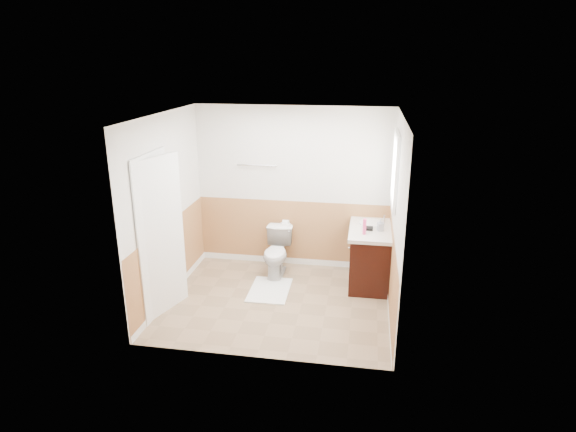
% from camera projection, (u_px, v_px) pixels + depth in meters
% --- Properties ---
extents(floor, '(3.00, 3.00, 0.00)m').
position_uv_depth(floor, '(278.00, 301.00, 6.55)').
color(floor, '#8C7051').
rests_on(floor, ground).
extents(ceiling, '(3.00, 3.00, 0.00)m').
position_uv_depth(ceiling, '(276.00, 115.00, 5.77)').
color(ceiling, white).
rests_on(ceiling, floor).
extents(wall_back, '(3.00, 0.00, 3.00)m').
position_uv_depth(wall_back, '(293.00, 188.00, 7.38)').
color(wall_back, silver).
rests_on(wall_back, floor).
extents(wall_front, '(3.00, 0.00, 3.00)m').
position_uv_depth(wall_front, '(253.00, 253.00, 4.94)').
color(wall_front, silver).
rests_on(wall_front, floor).
extents(wall_left, '(0.00, 3.00, 3.00)m').
position_uv_depth(wall_left, '(166.00, 208.00, 6.39)').
color(wall_left, silver).
rests_on(wall_left, floor).
extents(wall_right, '(0.00, 3.00, 3.00)m').
position_uv_depth(wall_right, '(397.00, 221.00, 5.92)').
color(wall_right, silver).
rests_on(wall_right, floor).
extents(wainscot_back, '(3.00, 0.00, 3.00)m').
position_uv_depth(wainscot_back, '(293.00, 234.00, 7.60)').
color(wainscot_back, '#B87B49').
rests_on(wainscot_back, floor).
extents(wainscot_front, '(3.00, 0.00, 3.00)m').
position_uv_depth(wainscot_front, '(255.00, 317.00, 5.19)').
color(wainscot_front, '#B87B49').
rests_on(wainscot_front, floor).
extents(wainscot_left, '(0.00, 2.60, 2.60)m').
position_uv_depth(wainscot_left, '(172.00, 260.00, 6.63)').
color(wainscot_left, '#B87B49').
rests_on(wainscot_left, floor).
extents(wainscot_right, '(0.00, 2.60, 2.60)m').
position_uv_depth(wainscot_right, '(391.00, 276.00, 6.16)').
color(wainscot_right, '#B87B49').
rests_on(wainscot_right, floor).
extents(toilet, '(0.41, 0.70, 0.71)m').
position_uv_depth(toilet, '(277.00, 253.00, 7.26)').
color(toilet, silver).
rests_on(toilet, floor).
extents(bath_mat, '(0.56, 0.81, 0.02)m').
position_uv_depth(bath_mat, '(270.00, 290.00, 6.85)').
color(bath_mat, white).
rests_on(bath_mat, floor).
extents(vanity_cabinet, '(0.55, 1.10, 0.80)m').
position_uv_depth(vanity_cabinet, '(370.00, 256.00, 7.02)').
color(vanity_cabinet, black).
rests_on(vanity_cabinet, floor).
extents(vanity_knob_left, '(0.03, 0.03, 0.03)m').
position_uv_depth(vanity_knob_left, '(349.00, 248.00, 6.93)').
color(vanity_knob_left, silver).
rests_on(vanity_knob_left, vanity_cabinet).
extents(vanity_knob_right, '(0.03, 0.03, 0.03)m').
position_uv_depth(vanity_knob_right, '(350.00, 243.00, 7.12)').
color(vanity_knob_right, silver).
rests_on(vanity_knob_right, vanity_cabinet).
extents(countertop, '(0.60, 1.15, 0.05)m').
position_uv_depth(countertop, '(371.00, 229.00, 6.89)').
color(countertop, silver).
rests_on(countertop, vanity_cabinet).
extents(sink_basin, '(0.36, 0.36, 0.02)m').
position_uv_depth(sink_basin, '(372.00, 223.00, 7.02)').
color(sink_basin, silver).
rests_on(sink_basin, countertop).
extents(faucet, '(0.02, 0.02, 0.14)m').
position_uv_depth(faucet, '(384.00, 220.00, 6.97)').
color(faucet, silver).
rests_on(faucet, countertop).
extents(lotion_bottle, '(0.05, 0.05, 0.22)m').
position_uv_depth(lotion_bottle, '(364.00, 227.00, 6.58)').
color(lotion_bottle, '#EC3D7E').
rests_on(lotion_bottle, countertop).
extents(soap_dispenser, '(0.10, 0.10, 0.17)m').
position_uv_depth(soap_dispenser, '(380.00, 225.00, 6.71)').
color(soap_dispenser, '#999FAD').
rests_on(soap_dispenser, countertop).
extents(hair_dryer_body, '(0.14, 0.07, 0.07)m').
position_uv_depth(hair_dryer_body, '(368.00, 228.00, 6.74)').
color(hair_dryer_body, black).
rests_on(hair_dryer_body, countertop).
extents(hair_dryer_handle, '(0.03, 0.03, 0.07)m').
position_uv_depth(hair_dryer_handle, '(366.00, 228.00, 6.82)').
color(hair_dryer_handle, black).
rests_on(hair_dryer_handle, countertop).
extents(mirror_panel, '(0.02, 0.35, 0.90)m').
position_uv_depth(mirror_panel, '(393.00, 176.00, 6.86)').
color(mirror_panel, silver).
rests_on(mirror_panel, wall_right).
extents(window_frame, '(0.04, 0.80, 1.00)m').
position_uv_depth(window_frame, '(395.00, 170.00, 6.32)').
color(window_frame, white).
rests_on(window_frame, wall_right).
extents(window_glass, '(0.01, 0.70, 0.90)m').
position_uv_depth(window_glass, '(396.00, 170.00, 6.32)').
color(window_glass, white).
rests_on(window_glass, wall_right).
extents(door, '(0.29, 0.78, 2.04)m').
position_uv_depth(door, '(161.00, 237.00, 6.03)').
color(door, white).
rests_on(door, wall_left).
extents(door_frame, '(0.02, 0.92, 2.10)m').
position_uv_depth(door_frame, '(155.00, 236.00, 6.04)').
color(door_frame, white).
rests_on(door_frame, wall_left).
extents(door_knob, '(0.06, 0.06, 0.06)m').
position_uv_depth(door_knob, '(176.00, 233.00, 6.35)').
color(door_knob, silver).
rests_on(door_knob, door).
extents(towel_bar, '(0.62, 0.02, 0.02)m').
position_uv_depth(towel_bar, '(257.00, 165.00, 7.30)').
color(towel_bar, silver).
rests_on(towel_bar, wall_back).
extents(tp_holder_bar, '(0.14, 0.02, 0.02)m').
position_uv_depth(tp_holder_bar, '(286.00, 223.00, 7.50)').
color(tp_holder_bar, silver).
rests_on(tp_holder_bar, wall_back).
extents(tp_roll, '(0.10, 0.11, 0.11)m').
position_uv_depth(tp_roll, '(286.00, 223.00, 7.50)').
color(tp_roll, white).
rests_on(tp_roll, tp_holder_bar).
extents(tp_sheet, '(0.10, 0.01, 0.16)m').
position_uv_depth(tp_sheet, '(286.00, 230.00, 7.53)').
color(tp_sheet, white).
rests_on(tp_sheet, tp_roll).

